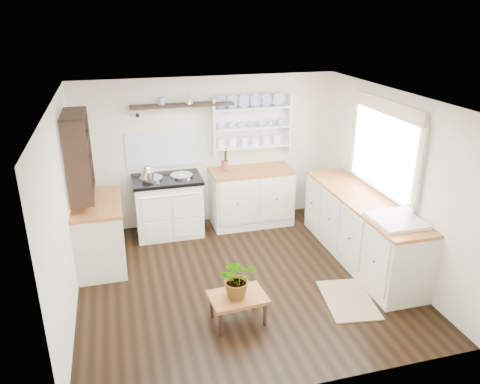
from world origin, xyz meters
The scene contains 19 objects.
floor centered at (0.00, 0.00, 0.00)m, with size 4.00×3.80×0.01m, color black.
wall_back centered at (0.00, 1.90, 1.15)m, with size 4.00×0.02×2.30m, color silver.
wall_right centered at (2.00, 0.00, 1.15)m, with size 0.02×3.80×2.30m, color silver.
wall_left centered at (-2.00, 0.00, 1.15)m, with size 0.02×3.80×2.30m, color silver.
ceiling centered at (0.00, 0.00, 2.30)m, with size 4.00×3.80×0.01m, color white.
window centered at (1.95, 0.15, 1.56)m, with size 0.08×1.55×1.22m.
aga_cooker centered at (-0.71, 1.57, 0.46)m, with size 1.01×0.70×0.93m.
back_cabinets centered at (0.60, 1.60, 0.46)m, with size 1.27×0.63×0.90m.
right_cabinets centered at (1.70, 0.10, 0.46)m, with size 0.62×2.43×0.90m.
belfast_sink centered at (1.70, -0.65, 0.80)m, with size 0.55×0.60×0.45m.
left_cabinets centered at (-1.70, 0.90, 0.46)m, with size 0.62×1.13×0.90m.
plate_rack centered at (0.65, 1.86, 1.56)m, with size 1.20×0.22×0.90m.
high_shelf centered at (-0.40, 1.78, 1.91)m, with size 1.50×0.29×0.16m.
left_shelving centered at (-1.84, 0.90, 1.55)m, with size 0.28×0.80×1.05m, color black.
kettle centered at (-0.99, 1.45, 1.04)m, with size 0.18×0.18×0.22m, color silver, non-canonical shape.
utensil_crock centered at (0.20, 1.68, 0.98)m, with size 0.12×0.12×0.14m, color brown.
center_table centered at (-0.26, -0.81, 0.28)m, with size 0.63×0.47×0.33m.
potted_plant centered at (-0.26, -0.81, 0.55)m, with size 0.40×0.35×0.45m, color #3F7233.
floor_rug centered at (1.10, -0.77, 0.01)m, with size 0.55×0.85×0.02m, color #997859.
Camera 1 is at (-1.37, -4.95, 3.23)m, focal length 35.00 mm.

